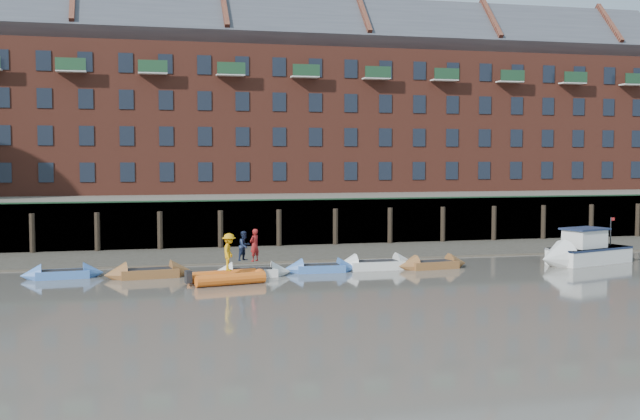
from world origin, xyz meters
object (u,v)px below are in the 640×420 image
object	(u,v)px
person_rower_b	(244,246)
rowboat_5	(376,265)
rowboat_1	(62,274)
rowboat_2	(149,273)
rowboat_6	(433,265)
rib_tender	(230,277)
person_rib_crew	(229,252)
motor_launch	(577,253)
person_rower_a	(254,245)
rowboat_3	(252,272)
rowboat_4	(320,268)

from	to	relation	value
person_rower_b	rowboat_5	bearing A→B (deg)	-33.02
rowboat_1	rowboat_2	size ratio (longest dim) A/B	0.90
rowboat_1	rowboat_6	size ratio (longest dim) A/B	0.97
rowboat_2	rib_tender	distance (m)	4.73
person_rib_crew	person_rower_b	bearing A→B (deg)	-11.38
rowboat_5	motor_launch	size ratio (longest dim) A/B	0.70
rowboat_5	person_rower_a	bearing A→B (deg)	-171.96
rowboat_2	rowboat_3	size ratio (longest dim) A/B	1.12
rowboat_2	motor_launch	size ratio (longest dim) A/B	0.69
rowboat_1	rowboat_4	xyz separation A→B (m)	(13.37, -1.04, -0.00)
rowboat_6	person_rower_a	distance (m)	10.23
rowboat_3	person_rib_crew	bearing A→B (deg)	-122.04
person_rower_a	person_rower_b	bearing A→B (deg)	-75.13
person_rower_b	rowboat_1	bearing A→B (deg)	132.68
rib_tender	rowboat_2	bearing A→B (deg)	131.51
rowboat_4	person_rower_b	world-z (taller)	person_rower_b
rowboat_4	rib_tender	xyz separation A→B (m)	(-5.25, -2.61, 0.08)
rowboat_3	rowboat_2	bearing A→B (deg)	174.38
rib_tender	person_rower_b	size ratio (longest dim) A/B	2.52
person_rower_b	rowboat_2	bearing A→B (deg)	134.72
rowboat_4	rowboat_6	bearing A→B (deg)	0.58
rowboat_2	rowboat_6	xyz separation A→B (m)	(15.47, -0.33, -0.02)
rowboat_3	rowboat_6	distance (m)	10.26
rowboat_5	person_rower_b	world-z (taller)	person_rower_b
rowboat_4	person_rib_crew	world-z (taller)	person_rib_crew
rowboat_1	person_rib_crew	size ratio (longest dim) A/B	2.26
rowboat_6	person_rib_crew	xyz separation A→B (m)	(-11.68, -2.50, 1.33)
rowboat_1	rowboat_6	distance (m)	19.82
person_rower_b	person_rib_crew	size ratio (longest dim) A/B	0.84
motor_launch	person_rib_crew	bearing A→B (deg)	-12.26
rowboat_1	rowboat_5	distance (m)	16.63
person_rower_a	rowboat_6	bearing A→B (deg)	144.32
rib_tender	person_rower_b	world-z (taller)	person_rower_b
motor_launch	person_rower_a	xyz separation A→B (m)	(-18.84, -0.22, 0.96)
rowboat_1	rib_tender	bearing A→B (deg)	-29.15
person_rower_b	rib_tender	bearing A→B (deg)	-154.17
rowboat_2	person_rib_crew	bearing A→B (deg)	-43.71
rowboat_5	person_rower_b	distance (m)	7.57
rowboat_1	rowboat_2	bearing A→B (deg)	-16.12
rib_tender	person_rower_a	size ratio (longest dim) A/B	2.33
rowboat_5	person_rower_b	bearing A→B (deg)	-175.14
rib_tender	motor_launch	world-z (taller)	motor_launch
rowboat_5	rowboat_6	world-z (taller)	rowboat_5
rowboat_1	person_rower_b	xyz separation A→B (m)	(9.19, -1.43, 1.37)
motor_launch	person_rower_b	distance (m)	19.33
motor_launch	person_rib_crew	distance (m)	20.53
rowboat_1	rowboat_6	world-z (taller)	rowboat_6
rowboat_4	rowboat_6	world-z (taller)	rowboat_6
rowboat_3	person_rib_crew	world-z (taller)	person_rib_crew
person_rower_a	rowboat_2	bearing A→B (deg)	-48.90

